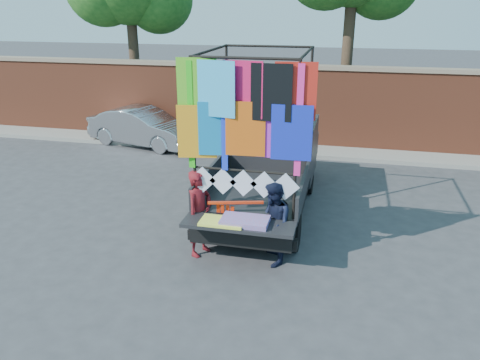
% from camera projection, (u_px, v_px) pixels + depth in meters
% --- Properties ---
extents(ground, '(90.00, 90.00, 0.00)m').
position_uv_depth(ground, '(274.00, 248.00, 8.92)').
color(ground, '#38383A').
rests_on(ground, ground).
extents(brick_wall, '(30.00, 0.45, 2.61)m').
position_uv_depth(brick_wall, '(310.00, 106.00, 14.83)').
color(brick_wall, brown).
rests_on(brick_wall, ground).
extents(curb, '(30.00, 1.20, 0.12)m').
position_uv_depth(curb, '(306.00, 151.00, 14.64)').
color(curb, gray).
rests_on(curb, ground).
extents(pickup_truck, '(2.28, 5.72, 3.60)m').
position_uv_depth(pickup_truck, '(270.00, 163.00, 10.81)').
color(pickup_truck, black).
rests_on(pickup_truck, ground).
extents(sedan, '(3.92, 2.15, 1.22)m').
position_uv_depth(sedan, '(143.00, 127.00, 15.26)').
color(sedan, '#A4A5AB').
rests_on(sedan, ground).
extents(woman, '(0.57, 0.69, 1.63)m').
position_uv_depth(woman, '(200.00, 213.00, 8.48)').
color(woman, maroon).
rests_on(woman, ground).
extents(man, '(0.78, 0.89, 1.55)m').
position_uv_depth(man, '(273.00, 223.00, 8.17)').
color(man, black).
rests_on(man, ground).
extents(streamer_bundle, '(0.97, 0.29, 0.68)m').
position_uv_depth(streamer_bundle, '(230.00, 213.00, 8.30)').
color(streamer_bundle, red).
rests_on(streamer_bundle, ground).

